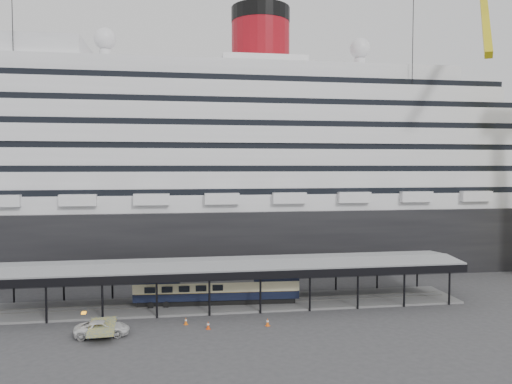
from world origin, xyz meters
TOP-DOWN VIEW (x-y plane):
  - ground at (0.00, 0.00)m, footprint 200.00×200.00m
  - cruise_ship at (0.05, 32.00)m, footprint 130.00×30.00m
  - platform_canopy at (0.00, 5.00)m, footprint 56.00×9.18m
  - port_truck at (-13.75, -4.15)m, footprint 5.42×2.78m
  - pullman_carriage at (-1.73, 5.00)m, footprint 19.70×3.58m
  - traffic_cone_left at (-5.55, -1.87)m, footprint 0.51×0.51m
  - traffic_cone_mid at (-3.31, -3.68)m, footprint 0.47×0.47m
  - traffic_cone_right at (2.91, -3.64)m, footprint 0.54×0.54m

SIDE VIEW (x-z plane):
  - ground at x=0.00m, z-range 0.00..0.00m
  - traffic_cone_left at x=-5.55m, z-range 0.00..0.77m
  - traffic_cone_mid at x=-3.31m, z-range 0.00..0.82m
  - traffic_cone_right at x=2.91m, z-range 0.00..0.83m
  - port_truck at x=-13.75m, z-range 0.00..1.47m
  - platform_canopy at x=0.00m, z-range -0.29..5.01m
  - pullman_carriage at x=-1.73m, z-range -7.25..11.98m
  - cruise_ship at x=0.05m, z-range -3.60..40.30m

